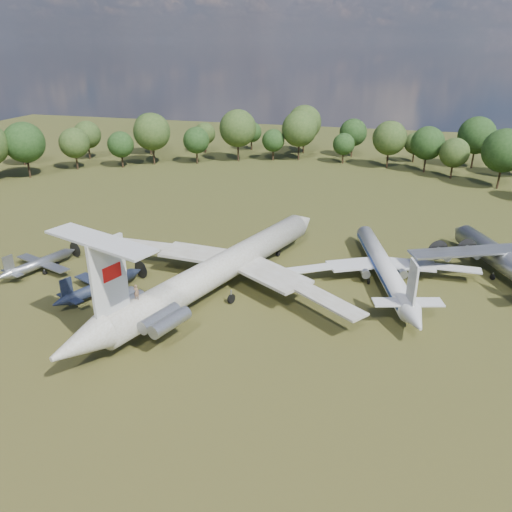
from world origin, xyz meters
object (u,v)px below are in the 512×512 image
(il62_airliner, at_px, (222,273))
(tu104_jet, at_px, (383,270))
(small_prop_northwest, at_px, (40,265))
(person_on_il62, at_px, (136,292))
(small_prop_west, at_px, (101,289))
(an12_transport, at_px, (504,264))

(il62_airliner, xyz_separation_m, tu104_jet, (22.10, 9.30, -0.92))
(small_prop_northwest, relative_size, person_on_il62, 8.03)
(il62_airliner, distance_m, small_prop_west, 16.98)
(small_prop_northwest, xyz_separation_m, person_on_il62, (24.26, -13.51, 5.47))
(an12_transport, distance_m, person_on_il62, 54.53)
(il62_airliner, relative_size, tu104_jet, 1.51)
(il62_airliner, bearing_deg, small_prop_northwest, -158.33)
(person_on_il62, bearing_deg, tu104_jet, -136.82)
(small_prop_west, bearing_deg, person_on_il62, -16.88)
(small_prop_west, distance_m, person_on_il62, 14.88)
(tu104_jet, xyz_separation_m, an12_transport, (17.54, 6.60, 0.25))
(small_prop_northwest, distance_m, person_on_il62, 28.30)
(il62_airliner, relative_size, small_prop_west, 3.58)
(il62_airliner, bearing_deg, person_on_il62, -90.00)
(small_prop_northwest, bearing_deg, person_on_il62, -10.96)
(il62_airliner, height_order, small_prop_northwest, il62_airliner)
(small_prop_west, xyz_separation_m, person_on_il62, (10.67, -8.87, 5.40))
(tu104_jet, relative_size, small_prop_west, 2.37)
(tu104_jet, xyz_separation_m, small_prop_northwest, (-51.47, -10.73, -0.80))
(small_prop_northwest, bearing_deg, an12_transport, 32.24)
(an12_transport, relative_size, small_prop_west, 2.03)
(tu104_jet, bearing_deg, an12_transport, 5.07)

